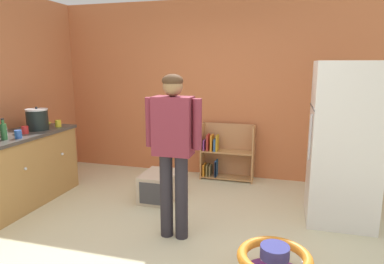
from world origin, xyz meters
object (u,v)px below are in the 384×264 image
(refrigerator, at_px, (344,144))
(yellow_cup, at_px, (58,124))
(bookshelf, at_px, (224,154))
(banana_bunch, at_px, (47,123))
(standing_person, at_px, (173,143))
(crock_pot, at_px, (37,119))
(blue_cup, at_px, (18,134))
(white_cup, at_px, (4,132))
(baby_walker, at_px, (274,264))
(green_glass_bottle, at_px, (4,131))
(orange_cup, at_px, (31,122))
(kitchen_counter, at_px, (4,175))
(red_cup, at_px, (25,130))
(pet_carrier, at_px, (159,186))

(refrigerator, xyz_separation_m, yellow_cup, (-3.62, -0.02, 0.06))
(bookshelf, relative_size, banana_bunch, 5.37)
(standing_person, distance_m, crock_pot, 2.15)
(blue_cup, relative_size, white_cup, 1.00)
(blue_cup, relative_size, yellow_cup, 1.00)
(baby_walker, relative_size, green_glass_bottle, 2.46)
(refrigerator, height_order, yellow_cup, refrigerator)
(baby_walker, xyz_separation_m, yellow_cup, (-2.96, 1.34, 0.79))
(crock_pot, bearing_deg, orange_cup, 142.95)
(baby_walker, height_order, yellow_cup, yellow_cup)
(blue_cup, bearing_deg, bookshelf, 41.24)
(kitchen_counter, relative_size, standing_person, 1.25)
(orange_cup, bearing_deg, baby_walker, -21.22)
(refrigerator, bearing_deg, red_cup, -171.98)
(refrigerator, relative_size, pet_carrier, 3.22)
(orange_cup, bearing_deg, blue_cup, -58.81)
(bookshelf, distance_m, red_cup, 2.79)
(bookshelf, bearing_deg, refrigerator, -35.47)
(refrigerator, bearing_deg, orange_cup, -179.35)
(refrigerator, height_order, red_cup, refrigerator)
(kitchen_counter, xyz_separation_m, standing_person, (2.13, -0.04, 0.54))
(kitchen_counter, bearing_deg, green_glass_bottle, -21.49)
(bookshelf, height_order, green_glass_bottle, green_glass_bottle)
(crock_pot, distance_m, green_glass_bottle, 0.60)
(kitchen_counter, relative_size, baby_walker, 3.42)
(kitchen_counter, height_order, bookshelf, kitchen_counter)
(refrigerator, bearing_deg, yellow_cup, -179.64)
(red_cup, bearing_deg, bookshelf, 35.87)
(yellow_cup, xyz_separation_m, white_cup, (-0.25, -0.68, 0.00))
(pet_carrier, distance_m, crock_pot, 1.81)
(kitchen_counter, xyz_separation_m, crock_pot, (0.07, 0.55, 0.59))
(green_glass_bottle, distance_m, yellow_cup, 0.85)
(baby_walker, distance_m, pet_carrier, 2.03)
(refrigerator, relative_size, green_glass_bottle, 7.24)
(green_glass_bottle, relative_size, red_cup, 2.59)
(refrigerator, distance_m, banana_bunch, 3.85)
(kitchen_counter, bearing_deg, crock_pot, 83.14)
(kitchen_counter, bearing_deg, bookshelf, 39.55)
(bookshelf, height_order, yellow_cup, yellow_cup)
(kitchen_counter, xyz_separation_m, green_glass_bottle, (0.11, -0.04, 0.55))
(standing_person, bearing_deg, pet_carrier, 119.74)
(yellow_cup, height_order, orange_cup, same)
(standing_person, relative_size, green_glass_bottle, 6.73)
(pet_carrier, bearing_deg, red_cup, -161.34)
(green_glass_bottle, bearing_deg, bookshelf, 41.48)
(refrigerator, height_order, banana_bunch, refrigerator)
(kitchen_counter, bearing_deg, refrigerator, 12.22)
(refrigerator, relative_size, standing_person, 1.08)
(white_cup, bearing_deg, standing_person, -4.10)
(white_cup, bearing_deg, yellow_cup, 69.86)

